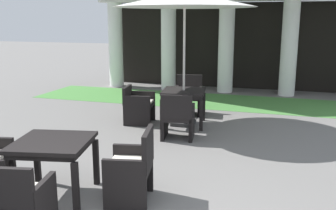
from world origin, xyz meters
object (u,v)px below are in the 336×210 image
object	(u,v)px
patio_table_near_foreground	(184,95)
patio_chair_near_foreground_north	(188,97)
patio_table_mid_left	(53,148)
patio_chair_mid_left_east	(132,168)
patio_chair_near_foreground_south	(178,118)
patio_chair_near_foreground_west	(138,105)
patio_chair_mid_left_south	(16,202)
patio_umbrella_near_foreground	(185,0)

from	to	relation	value
patio_table_near_foreground	patio_chair_near_foreground_north	xyz separation A→B (m)	(-0.15, 0.98, -0.23)
patio_table_mid_left	patio_chair_mid_left_east	bearing A→B (deg)	11.70
patio_chair_near_foreground_south	patio_chair_near_foreground_north	xyz separation A→B (m)	(-0.30, 1.96, 0.01)
patio_chair_near_foreground_west	patio_chair_mid_left_east	bearing A→B (deg)	11.97
patio_chair_near_foreground_north	patio_chair_near_foreground_west	world-z (taller)	patio_chair_near_foreground_north
patio_table_near_foreground	patio_chair_mid_left_south	bearing A→B (deg)	-95.68
patio_chair_near_foreground_west	patio_table_mid_left	world-z (taller)	patio_chair_near_foreground_west
patio_chair_near_foreground_north	patio_table_mid_left	bearing A→B (deg)	75.09
patio_table_near_foreground	patio_umbrella_near_foreground	size ratio (longest dim) A/B	0.34
patio_table_near_foreground	patio_chair_mid_left_south	world-z (taller)	patio_chair_mid_left_south
patio_chair_near_foreground_south	patio_chair_near_foreground_north	world-z (taller)	patio_chair_near_foreground_north
patio_chair_mid_left_south	patio_chair_near_foreground_north	bearing A→B (deg)	75.10
patio_chair_mid_left_south	patio_chair_mid_left_east	distance (m)	1.40
patio_chair_near_foreground_south	patio_chair_mid_left_south	bearing A→B (deg)	-108.04
patio_table_near_foreground	patio_umbrella_near_foreground	world-z (taller)	patio_umbrella_near_foreground
patio_table_near_foreground	patio_chair_near_foreground_north	world-z (taller)	patio_chair_near_foreground_north
patio_chair_mid_left_east	patio_chair_near_foreground_west	bearing A→B (deg)	8.93
patio_chair_near_foreground_north	patio_chair_near_foreground_west	bearing A→B (deg)	45.23
patio_table_near_foreground	patio_chair_mid_left_south	size ratio (longest dim) A/B	1.15
patio_chair_near_foreground_south	patio_chair_near_foreground_north	distance (m)	1.99
patio_chair_near_foreground_north	patio_chair_mid_left_south	bearing A→B (deg)	78.15
patio_chair_mid_left_east	patio_chair_mid_left_south	bearing A→B (deg)	134.87
patio_table_mid_left	patio_chair_mid_left_east	distance (m)	1.02
patio_chair_near_foreground_west	patio_chair_near_foreground_north	bearing A→B (deg)	135.23
patio_chair_near_foreground_south	patio_chair_mid_left_east	world-z (taller)	patio_chair_mid_left_east
patio_chair_near_foreground_west	patio_table_mid_left	distance (m)	3.62
patio_chair_mid_left_south	patio_chair_mid_left_east	bearing A→B (deg)	44.87
patio_table_mid_left	patio_table_near_foreground	bearing A→B (deg)	79.88
patio_chair_near_foreground_south	patio_chair_mid_left_east	distance (m)	2.57
patio_chair_near_foreground_west	patio_chair_mid_left_east	world-z (taller)	patio_chair_mid_left_east
patio_chair_near_foreground_south	patio_chair_near_foreground_north	size ratio (longest dim) A/B	0.97
patio_chair_near_foreground_west	patio_table_near_foreground	bearing A→B (deg)	90.00
patio_chair_near_foreground_south	patio_chair_near_foreground_north	bearing A→B (deg)	90.00
patio_umbrella_near_foreground	patio_table_near_foreground	bearing A→B (deg)	0.00
patio_umbrella_near_foreground	patio_table_mid_left	size ratio (longest dim) A/B	2.70
patio_chair_near_foreground_west	patio_chair_mid_left_south	world-z (taller)	patio_chair_mid_left_south
patio_umbrella_near_foreground	patio_table_mid_left	world-z (taller)	patio_umbrella_near_foreground
patio_umbrella_near_foreground	patio_chair_mid_left_east	distance (m)	4.16
patio_chair_mid_left_south	patio_chair_mid_left_east	size ratio (longest dim) A/B	0.95
patio_chair_near_foreground_north	patio_chair_near_foreground_west	distance (m)	1.40
patio_umbrella_near_foreground	patio_chair_near_foreground_north	xyz separation A→B (m)	(-0.15, 0.98, -2.15)
patio_table_mid_left	patio_chair_near_foreground_south	bearing A→B (deg)	73.53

